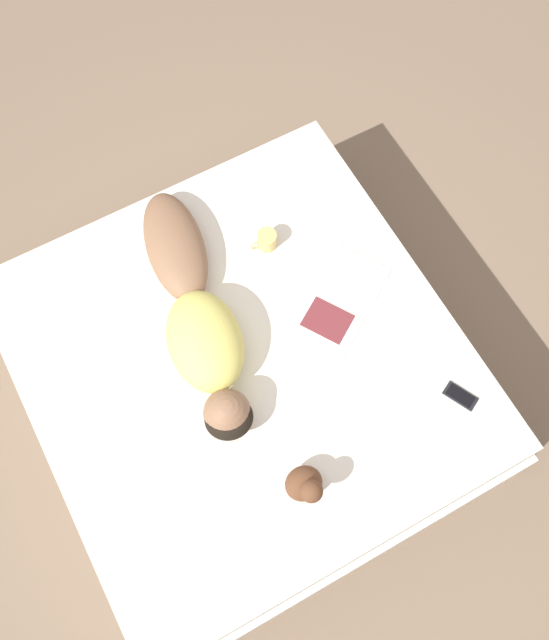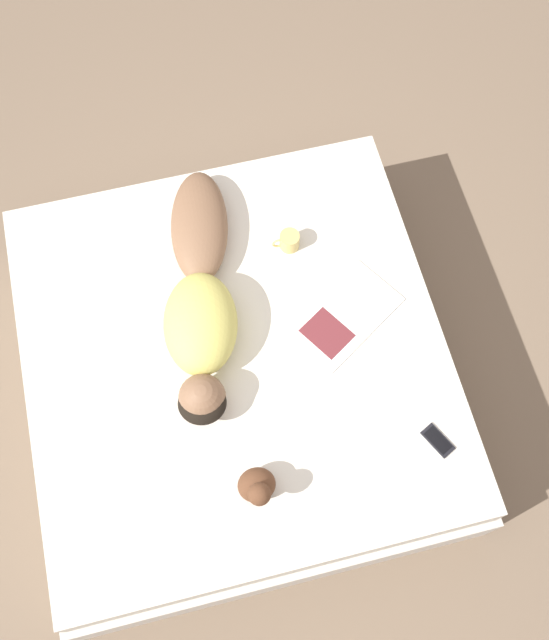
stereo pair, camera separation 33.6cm
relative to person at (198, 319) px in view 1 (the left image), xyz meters
The scene contains 7 objects.
ground_plane 0.69m from the person, 113.18° to the left, with size 12.00×12.00×0.00m, color #7A6651.
bed 0.45m from the person, 113.18° to the left, with size 1.94×2.01×0.54m.
person is the anchor object (origin of this frame).
open_magazine 0.66m from the person, 163.45° to the left, with size 0.58×0.52×0.01m.
coffee_mug 0.53m from the person, 153.85° to the right, with size 0.13×0.09×0.09m.
cell_phone 1.20m from the person, 135.50° to the left, with size 0.13×0.16×0.01m.
plush_toy 0.86m from the person, 93.78° to the left, with size 0.16×0.17×0.21m.
Camera 1 is at (0.42, 1.05, 3.70)m, focal length 42.00 mm.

